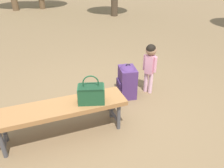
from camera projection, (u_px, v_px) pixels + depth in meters
ground_plane at (100, 112)px, 3.25m from camera, size 40.00×40.00×0.00m
park_bench at (61, 109)px, 2.63m from camera, size 1.65×0.71×0.45m
handbag at (91, 93)px, 2.61m from camera, size 0.37×0.31×0.37m
child_standing at (150, 61)px, 3.49m from camera, size 0.18×0.21×0.86m
backpack_large at (127, 80)px, 3.52m from camera, size 0.37×0.41×0.58m
backpack_small at (110, 98)px, 3.30m from camera, size 0.19×0.17×0.30m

